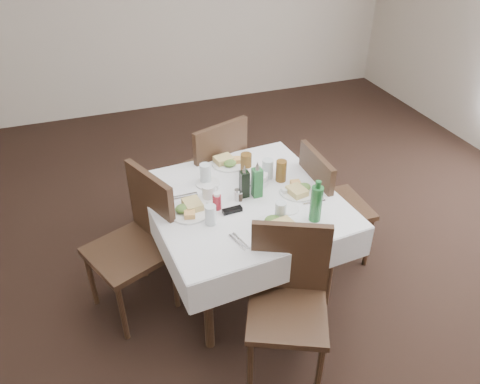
{
  "coord_description": "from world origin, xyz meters",
  "views": [
    {
      "loc": [
        -1.06,
        -2.28,
        2.54
      ],
      "look_at": [
        -0.19,
        0.13,
        0.8
      ],
      "focal_mm": 35.0,
      "sensor_mm": 36.0,
      "label": 1
    }
  ],
  "objects_px": {
    "ketchup_bottle": "(217,201)",
    "chair_south": "(288,292)",
    "water_w": "(211,215)",
    "oil_cruet_green": "(257,181)",
    "chair_north": "(213,169)",
    "water_e": "(268,169)",
    "water_s": "(281,211)",
    "oil_cruet_dark": "(244,183)",
    "water_n": "(205,173)",
    "green_bottle": "(316,203)",
    "dining_table": "(244,209)",
    "chair_west": "(139,236)",
    "bread_basket": "(254,178)",
    "chair_east": "(326,201)",
    "coffee_mug": "(209,193)"
  },
  "relations": [
    {
      "from": "ketchup_bottle",
      "to": "chair_south",
      "type": "bearing_deg",
      "value": -70.32
    },
    {
      "from": "water_w",
      "to": "oil_cruet_green",
      "type": "height_order",
      "value": "oil_cruet_green"
    },
    {
      "from": "chair_north",
      "to": "water_e",
      "type": "relative_size",
      "value": 7.07
    },
    {
      "from": "water_s",
      "to": "oil_cruet_dark",
      "type": "bearing_deg",
      "value": 110.51
    },
    {
      "from": "water_n",
      "to": "green_bottle",
      "type": "distance_m",
      "value": 0.82
    },
    {
      "from": "dining_table",
      "to": "water_n",
      "type": "height_order",
      "value": "water_n"
    },
    {
      "from": "chair_west",
      "to": "oil_cruet_green",
      "type": "distance_m",
      "value": 0.85
    },
    {
      "from": "dining_table",
      "to": "water_n",
      "type": "xyz_separation_m",
      "value": [
        -0.18,
        0.28,
        0.16
      ]
    },
    {
      "from": "water_w",
      "to": "green_bottle",
      "type": "distance_m",
      "value": 0.65
    },
    {
      "from": "water_w",
      "to": "bread_basket",
      "type": "height_order",
      "value": "water_w"
    },
    {
      "from": "chair_east",
      "to": "water_s",
      "type": "xyz_separation_m",
      "value": [
        -0.54,
        -0.35,
        0.28
      ]
    },
    {
      "from": "bread_basket",
      "to": "ketchup_bottle",
      "type": "height_order",
      "value": "ketchup_bottle"
    },
    {
      "from": "water_e",
      "to": "water_w",
      "type": "distance_m",
      "value": 0.64
    },
    {
      "from": "chair_south",
      "to": "green_bottle",
      "type": "bearing_deg",
      "value": 45.86
    },
    {
      "from": "chair_north",
      "to": "oil_cruet_dark",
      "type": "xyz_separation_m",
      "value": [
        0.02,
        -0.68,
        0.28
      ]
    },
    {
      "from": "oil_cruet_dark",
      "to": "ketchup_bottle",
      "type": "distance_m",
      "value": 0.23
    },
    {
      "from": "dining_table",
      "to": "bread_basket",
      "type": "xyz_separation_m",
      "value": [
        0.14,
        0.16,
        0.12
      ]
    },
    {
      "from": "bread_basket",
      "to": "oil_cruet_dark",
      "type": "distance_m",
      "value": 0.2
    },
    {
      "from": "dining_table",
      "to": "oil_cruet_green",
      "type": "relative_size",
      "value": 4.99
    },
    {
      "from": "chair_west",
      "to": "green_bottle",
      "type": "xyz_separation_m",
      "value": [
        1.04,
        -0.44,
        0.31
      ]
    },
    {
      "from": "oil_cruet_green",
      "to": "green_bottle",
      "type": "height_order",
      "value": "green_bottle"
    },
    {
      "from": "chair_east",
      "to": "coffee_mug",
      "type": "distance_m",
      "value": 0.92
    },
    {
      "from": "water_s",
      "to": "bread_basket",
      "type": "xyz_separation_m",
      "value": [
        0.0,
        0.46,
        -0.03
      ]
    },
    {
      "from": "chair_north",
      "to": "coffee_mug",
      "type": "height_order",
      "value": "chair_north"
    },
    {
      "from": "chair_east",
      "to": "ketchup_bottle",
      "type": "xyz_separation_m",
      "value": [
        -0.87,
        -0.1,
        0.27
      ]
    },
    {
      "from": "dining_table",
      "to": "chair_north",
      "type": "relative_size",
      "value": 1.28
    },
    {
      "from": "ketchup_bottle",
      "to": "oil_cruet_dark",
      "type": "bearing_deg",
      "value": 19.42
    },
    {
      "from": "water_n",
      "to": "coffee_mug",
      "type": "bearing_deg",
      "value": -100.29
    },
    {
      "from": "bread_basket",
      "to": "chair_west",
      "type": "bearing_deg",
      "value": -174.19
    },
    {
      "from": "chair_east",
      "to": "coffee_mug",
      "type": "bearing_deg",
      "value": 178.06
    },
    {
      "from": "chair_north",
      "to": "chair_south",
      "type": "height_order",
      "value": "chair_north"
    },
    {
      "from": "chair_north",
      "to": "water_w",
      "type": "relative_size",
      "value": 7.87
    },
    {
      "from": "chair_west",
      "to": "bread_basket",
      "type": "relative_size",
      "value": 4.8
    },
    {
      "from": "bread_basket",
      "to": "water_s",
      "type": "bearing_deg",
      "value": -90.38
    },
    {
      "from": "chair_south",
      "to": "water_w",
      "type": "distance_m",
      "value": 0.65
    },
    {
      "from": "oil_cruet_dark",
      "to": "green_bottle",
      "type": "distance_m",
      "value": 0.51
    },
    {
      "from": "dining_table",
      "to": "ketchup_bottle",
      "type": "relative_size",
      "value": 10.91
    },
    {
      "from": "ketchup_bottle",
      "to": "coffee_mug",
      "type": "distance_m",
      "value": 0.13
    },
    {
      "from": "chair_east",
      "to": "water_n",
      "type": "relative_size",
      "value": 6.8
    },
    {
      "from": "water_n",
      "to": "green_bottle",
      "type": "height_order",
      "value": "green_bottle"
    },
    {
      "from": "water_s",
      "to": "coffee_mug",
      "type": "xyz_separation_m",
      "value": [
        -0.35,
        0.38,
        -0.02
      ]
    },
    {
      "from": "bread_basket",
      "to": "green_bottle",
      "type": "height_order",
      "value": "green_bottle"
    },
    {
      "from": "water_n",
      "to": "water_e",
      "type": "relative_size",
      "value": 0.98
    },
    {
      "from": "oil_cruet_dark",
      "to": "oil_cruet_green",
      "type": "height_order",
      "value": "oil_cruet_green"
    },
    {
      "from": "water_s",
      "to": "ketchup_bottle",
      "type": "relative_size",
      "value": 1.08
    },
    {
      "from": "chair_west",
      "to": "oil_cruet_green",
      "type": "bearing_deg",
      "value": -5.48
    },
    {
      "from": "chair_north",
      "to": "chair_south",
      "type": "distance_m",
      "value": 1.39
    },
    {
      "from": "chair_south",
      "to": "coffee_mug",
      "type": "xyz_separation_m",
      "value": [
        -0.24,
        0.76,
        0.26
      ]
    },
    {
      "from": "water_s",
      "to": "oil_cruet_dark",
      "type": "distance_m",
      "value": 0.34
    },
    {
      "from": "water_e",
      "to": "coffee_mug",
      "type": "xyz_separation_m",
      "value": [
        -0.46,
        -0.1,
        -0.03
      ]
    }
  ]
}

